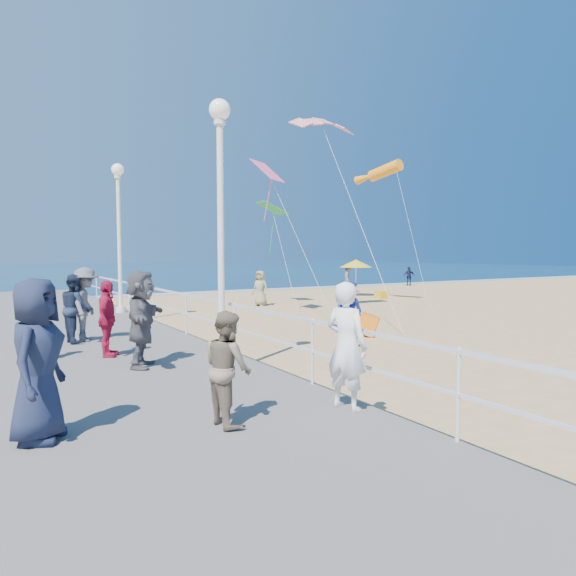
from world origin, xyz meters
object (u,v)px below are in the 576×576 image
lamp_post_far (119,222)px  beach_chair_left (348,297)px  woman_holding_toddler (347,346)px  spectator_2 (85,304)px  toddler_held (349,314)px  beach_walker_b (409,276)px  box_kite (368,327)px  spectator_3 (107,319)px  spectator_4 (37,360)px  lamp_post_mid (220,200)px  beach_walker_a (348,278)px  spectator_5 (141,319)px  spectator_6 (37,325)px  beach_walker_c (260,288)px  spectator_7 (75,308)px  beach_umbrella (356,263)px  spectator_1 (228,368)px  beach_chair_right (381,295)px

lamp_post_far → beach_chair_left: size_ratio=9.67×
woman_holding_toddler → spectator_2: (-2.11, 7.65, 0.02)m
toddler_held → beach_walker_b: bearing=-61.7°
box_kite → spectator_2: bearing=128.2°
spectator_3 → woman_holding_toddler: bearing=-135.0°
spectator_4 → box_kite: 11.17m
lamp_post_far → beach_walker_b: (23.98, 9.95, -2.93)m
spectator_4 → beach_walker_b: 35.73m
toddler_held → spectator_4: spectator_4 is taller
lamp_post_mid → beach_walker_b: 30.70m
beach_walker_a → spectator_5: bearing=171.9°
spectator_6 → beach_walker_c: size_ratio=0.84×
spectator_7 → beach_walker_b: 30.70m
toddler_held → spectator_4: (-3.93, 0.73, -0.37)m
box_kite → beach_walker_c: bearing=38.4°
spectator_5 → beach_walker_c: 14.89m
beach_walker_c → box_kite: 9.65m
spectator_3 → lamp_post_mid: bearing=-92.4°
spectator_7 → beach_walker_c: size_ratio=0.98×
spectator_6 → beach_walker_b: (27.38, 17.57, -0.39)m
spectator_5 → beach_umbrella: size_ratio=0.86×
spectator_7 → beach_umbrella: 19.77m
beach_walker_b → spectator_6: bearing=60.2°
spectator_1 → spectator_2: 7.37m
lamp_post_far → box_kite: bearing=-50.0°
lamp_post_mid → lamp_post_far: size_ratio=1.00×
lamp_post_far → spectator_3: size_ratio=3.33×
spectator_2 → spectator_3: (0.04, -2.23, -0.11)m
beach_umbrella → spectator_4: bearing=-137.0°
spectator_4 → lamp_post_far: bearing=10.0°
beach_chair_right → beach_walker_c: bearing=179.8°
toddler_held → beach_walker_a: bearing=-53.6°
lamp_post_mid → toddler_held: bearing=-88.6°
toddler_held → spectator_2: 7.84m
woman_holding_toddler → spectator_1: bearing=64.2°
spectator_3 → spectator_6: (-1.29, 0.32, -0.09)m
spectator_1 → spectator_6: spectator_1 is taller
toddler_held → beach_walker_a: 25.70m
lamp_post_far → spectator_4: size_ratio=2.81×
spectator_2 → beach_walker_a: 22.10m
spectator_2 → spectator_7: (-0.24, -0.04, -0.08)m
spectator_2 → beach_walker_c: bearing=-26.9°
woman_holding_toddler → beach_chair_right: (14.77, 16.00, -1.09)m
spectator_5 → beach_walker_b: 32.13m
spectator_5 → beach_chair_right: size_ratio=3.36×
lamp_post_far → box_kite: size_ratio=8.87×
lamp_post_far → spectator_5: lamp_post_far is taller
lamp_post_mid → beach_walker_a: lamp_post_mid is taller
beach_umbrella → beach_chair_left: beach_umbrella is taller
spectator_2 → lamp_post_mid: bearing=-125.6°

